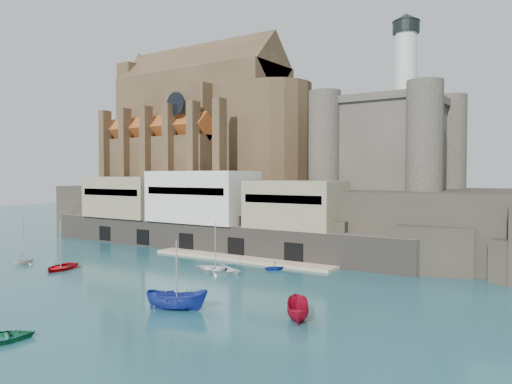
{
  "coord_description": "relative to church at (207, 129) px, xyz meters",
  "views": [
    {
      "loc": [
        44.41,
        -40.63,
        12.41
      ],
      "look_at": [
        -4.82,
        32.0,
        9.35
      ],
      "focal_mm": 35.0,
      "sensor_mm": 36.0,
      "label": 1
    }
  ],
  "objects": [
    {
      "name": "boat_5",
      "position": [
        47.61,
        -45.24,
        -22.13
      ],
      "size": [
        2.64,
        2.66,
        5.08
      ],
      "primitive_type": "imported",
      "rotation": [
        0.0,
        0.0,
        3.68
      ],
      "color": "maroon",
      "rests_on": "ground"
    },
    {
      "name": "ground",
      "position": [
        24.13,
        -41.85,
        -22.13
      ],
      "size": [
        300.0,
        300.0,
        0.0
      ],
      "primitive_type": "plane",
      "color": "#194B55",
      "rests_on": "ground"
    },
    {
      "name": "church",
      "position": [
        0.0,
        0.0,
        0.0
      ],
      "size": [
        47.0,
        25.93,
        30.51
      ],
      "color": "#493622",
      "rests_on": "promontory"
    },
    {
      "name": "quay",
      "position": [
        13.94,
        -18.78,
        -16.06
      ],
      "size": [
        70.0,
        12.0,
        13.05
      ],
      "color": "#5F564C",
      "rests_on": "ground"
    },
    {
      "name": "castle_keep",
      "position": [
        40.21,
        -0.78,
        -3.81
      ],
      "size": [
        21.2,
        21.2,
        29.3
      ],
      "color": "#484138",
      "rests_on": "promontory"
    },
    {
      "name": "boat_2",
      "position": [
        37.05,
        -49.01,
        -22.13
      ],
      "size": [
        3.0,
        2.97,
        5.9
      ],
      "primitive_type": "imported",
      "rotation": [
        0.0,
        0.0,
        2.0
      ],
      "color": "navy",
      "rests_on": "ground"
    },
    {
      "name": "boat_4",
      "position": [
        3.43,
        -43.78,
        -22.13
      ],
      "size": [
        3.19,
        2.26,
        3.39
      ],
      "primitive_type": "imported",
      "rotation": [
        0.0,
        0.0,
        3.31
      ],
      "color": "silver",
      "rests_on": "ground"
    },
    {
      "name": "boat_6",
      "position": [
        28.9,
        -33.23,
        -22.13
      ],
      "size": [
        1.69,
        4.82,
        6.64
      ],
      "primitive_type": "imported",
      "rotation": [
        0.0,
        0.0,
        4.64
      ],
      "color": "white",
      "rests_on": "ground"
    },
    {
      "name": "boat_0",
      "position": [
        11.01,
        -43.2,
        -22.13
      ],
      "size": [
        4.29,
        2.76,
        5.81
      ],
      "primitive_type": "imported",
      "rotation": [
        0.0,
        0.0,
        0.41
      ],
      "color": "#B30409",
      "rests_on": "ground"
    },
    {
      "name": "promontory",
      "position": [
        23.94,
        -2.48,
        -17.2
      ],
      "size": [
        100.0,
        36.0,
        10.0
      ],
      "color": "black",
      "rests_on": "ground"
    },
    {
      "name": "boat_7",
      "position": [
        34.36,
        -27.85,
        -22.13
      ],
      "size": [
        2.67,
        2.58,
        2.68
      ],
      "primitive_type": "imported",
      "rotation": [
        0.0,
        0.0,
        5.57
      ],
      "color": "#122DA0",
      "rests_on": "ground"
    }
  ]
}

